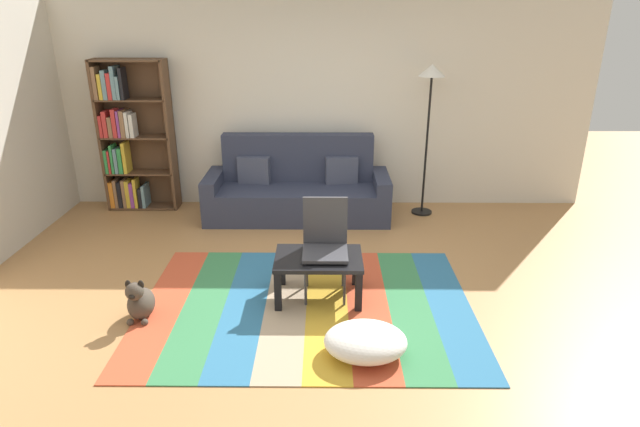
% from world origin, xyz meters
% --- Properties ---
extents(ground_plane, '(14.00, 14.00, 0.00)m').
position_xyz_m(ground_plane, '(0.00, 0.00, 0.00)').
color(ground_plane, '#B27F4C').
extents(back_wall, '(6.80, 0.10, 2.70)m').
position_xyz_m(back_wall, '(0.00, 2.55, 1.35)').
color(back_wall, silver).
rests_on(back_wall, ground_plane).
extents(rug, '(2.91, 2.15, 0.01)m').
position_xyz_m(rug, '(-0.16, -0.18, 0.01)').
color(rug, '#C64C2D').
rests_on(rug, ground_plane).
extents(couch, '(2.26, 0.80, 1.00)m').
position_xyz_m(couch, '(-0.34, 2.02, 0.34)').
color(couch, '#2D3347').
rests_on(couch, ground_plane).
extents(bookshelf, '(0.90, 0.28, 1.90)m').
position_xyz_m(bookshelf, '(-2.50, 2.30, 0.91)').
color(bookshelf, brown).
rests_on(bookshelf, ground_plane).
extents(coffee_table, '(0.78, 0.54, 0.40)m').
position_xyz_m(coffee_table, '(-0.06, -0.02, 0.34)').
color(coffee_table, black).
rests_on(coffee_table, rug).
extents(pouf, '(0.63, 0.51, 0.23)m').
position_xyz_m(pouf, '(0.30, -0.89, 0.13)').
color(pouf, white).
rests_on(pouf, rug).
extents(dog, '(0.22, 0.35, 0.40)m').
position_xyz_m(dog, '(-1.56, -0.38, 0.16)').
color(dog, '#473D33').
rests_on(dog, ground_plane).
extents(standing_lamp, '(0.32, 0.32, 1.86)m').
position_xyz_m(standing_lamp, '(1.25, 2.12, 1.55)').
color(standing_lamp, black).
rests_on(standing_lamp, ground_plane).
extents(tv_remote, '(0.11, 0.15, 0.02)m').
position_xyz_m(tv_remote, '(-0.06, -0.09, 0.42)').
color(tv_remote, black).
rests_on(tv_remote, coffee_table).
extents(folding_chair, '(0.40, 0.40, 0.90)m').
position_xyz_m(folding_chair, '(0.00, 0.09, 0.53)').
color(folding_chair, '#38383D').
rests_on(folding_chair, ground_plane).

